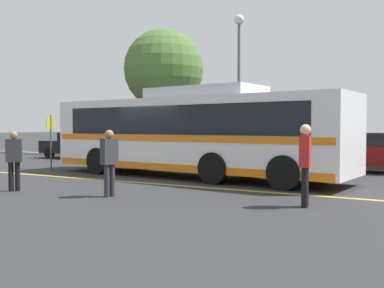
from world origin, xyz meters
TOP-DOWN VIEW (x-y plane):
  - ground_plane at (0.00, 0.00)m, footprint 220.00×220.00m
  - lane_strip_0 at (1.12, -1.76)m, footprint 31.24×0.20m
  - curb_strip at (1.12, 6.73)m, footprint 39.24×0.36m
  - transit_bus at (1.14, 0.44)m, footprint 11.73×3.77m
  - parked_car_0 at (-9.24, 5.55)m, footprint 4.16×2.04m
  - parked_car_1 at (-3.39, 5.59)m, footprint 4.84×1.97m
  - parked_car_2 at (2.16, 5.48)m, footprint 3.95×2.06m
  - pedestrian_0 at (1.46, -4.50)m, footprint 0.32×0.46m
  - pedestrian_1 at (6.23, -3.53)m, footprint 0.27×0.44m
  - pedestrian_2 at (-1.50, -5.01)m, footprint 0.45×0.45m
  - bus_stop_sign at (-5.67, 0.27)m, footprint 0.07×0.40m
  - street_lamp at (-0.10, 7.43)m, footprint 0.51×0.51m
  - tree_0 at (-5.32, 8.57)m, footprint 4.61×4.61m

SIDE VIEW (x-z plane):
  - ground_plane at x=0.00m, z-range 0.00..0.00m
  - lane_strip_0 at x=1.12m, z-range 0.00..0.01m
  - curb_strip at x=1.12m, z-range 0.00..0.15m
  - parked_car_2 at x=2.16m, z-range 0.02..1.33m
  - parked_car_1 at x=-3.39m, z-range 0.01..1.37m
  - parked_car_0 at x=-9.24m, z-range 0.01..1.47m
  - pedestrian_2 at x=-1.50m, z-range 0.11..1.79m
  - pedestrian_0 at x=1.46m, z-range 0.12..1.83m
  - pedestrian_1 at x=6.23m, z-range 0.14..1.99m
  - bus_stop_sign at x=-5.67m, z-range 0.31..2.60m
  - transit_bus at x=1.14m, z-range 0.02..3.18m
  - tree_0 at x=-5.32m, z-range 1.40..8.83m
  - street_lamp at x=-0.10m, z-range 1.59..8.99m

